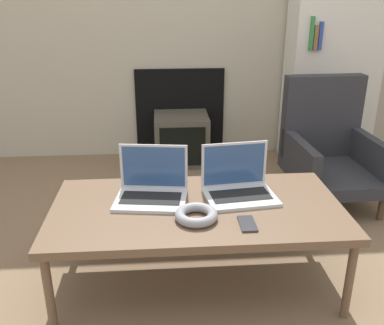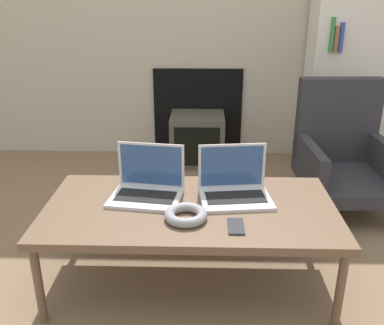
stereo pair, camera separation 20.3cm
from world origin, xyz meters
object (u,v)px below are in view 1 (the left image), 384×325
object	(u,v)px
phone	(247,224)
armchair	(328,146)
laptop_right	(238,185)
laptop_left	(152,187)
tv	(181,139)
headphones	(196,215)

from	to	relation	value
phone	armchair	distance (m)	1.28
laptop_right	armchair	bearing A→B (deg)	39.65
laptop_right	phone	world-z (taller)	laptop_right
armchair	laptop_left	bearing A→B (deg)	-148.29
tv	armchair	size ratio (longest dim) A/B	0.54
laptop_right	headphones	distance (m)	0.31
armchair	laptop_right	bearing A→B (deg)	-136.13
laptop_right	headphones	world-z (taller)	laptop_right
laptop_right	phone	distance (m)	0.28
laptop_left	laptop_right	distance (m)	0.40
phone	laptop_left	bearing A→B (deg)	144.37
headphones	phone	xyz separation A→B (m)	(0.20, -0.06, -0.02)
phone	tv	size ratio (longest dim) A/B	0.30
laptop_left	armchair	distance (m)	1.37
headphones	armchair	world-z (taller)	armchair
laptop_right	armchair	world-z (taller)	armchair
headphones	phone	bearing A→B (deg)	-16.26
headphones	phone	size ratio (longest dim) A/B	1.44
laptop_left	phone	world-z (taller)	laptop_left
laptop_left	armchair	bearing A→B (deg)	42.05
laptop_left	laptop_right	xyz separation A→B (m)	(0.40, 0.00, 0.00)
laptop_left	headphones	world-z (taller)	laptop_left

